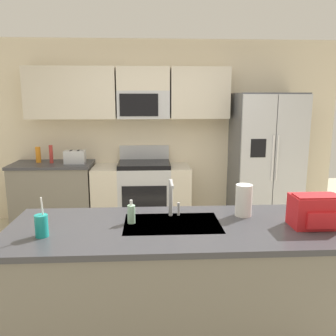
{
  "coord_description": "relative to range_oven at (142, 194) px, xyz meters",
  "views": [
    {
      "loc": [
        -0.17,
        -3.02,
        1.77
      ],
      "look_at": [
        0.03,
        0.6,
        1.05
      ],
      "focal_mm": 37.25,
      "sensor_mm": 36.0,
      "label": 1
    }
  ],
  "objects": [
    {
      "name": "drink_cup_teal",
      "position": [
        -0.58,
        -2.67,
        0.53
      ],
      "size": [
        0.08,
        0.08,
        0.26
      ],
      "color": "teal",
      "rests_on": "island_counter"
    },
    {
      "name": "sink_faucet",
      "position": [
        0.27,
        -2.33,
        0.62
      ],
      "size": [
        0.08,
        0.21,
        0.28
      ],
      "color": "#B7BABF",
      "rests_on": "island_counter"
    },
    {
      "name": "soap_dispenser",
      "position": [
        -0.02,
        -2.45,
        0.53
      ],
      "size": [
        0.06,
        0.06,
        0.17
      ],
      "color": "#A5D8B2",
      "rests_on": "island_counter"
    },
    {
      "name": "range_oven",
      "position": [
        0.0,
        0.0,
        0.0
      ],
      "size": [
        1.36,
        0.61,
        1.1
      ],
      "color": "#B7BABF",
      "rests_on": "ground"
    },
    {
      "name": "back_counter",
      "position": [
        -1.24,
        -0.0,
        0.01
      ],
      "size": [
        1.1,
        0.63,
        0.9
      ],
      "color": "slate",
      "rests_on": "ground"
    },
    {
      "name": "paper_towel_roll",
      "position": [
        0.82,
        -2.33,
        0.58
      ],
      "size": [
        0.12,
        0.12,
        0.24
      ],
      "primitive_type": "cylinder",
      "color": "white",
      "rests_on": "island_counter"
    },
    {
      "name": "kitchen_wall_unit",
      "position": [
        0.14,
        0.28,
        1.03
      ],
      "size": [
        5.2,
        0.43,
        2.6
      ],
      "color": "beige",
      "rests_on": "ground"
    },
    {
      "name": "refrigerator",
      "position": [
        1.74,
        -0.07,
        0.48
      ],
      "size": [
        0.9,
        0.76,
        1.85
      ],
      "color": "#4C4F54",
      "rests_on": "ground"
    },
    {
      "name": "island_counter",
      "position": [
        0.37,
        -2.52,
        0.01
      ],
      "size": [
        2.5,
        0.89,
        0.9
      ],
      "color": "slate",
      "rests_on": "ground"
    },
    {
      "name": "pepper_mill",
      "position": [
        -1.24,
        -0.0,
        0.58
      ],
      "size": [
        0.05,
        0.05,
        0.25
      ],
      "primitive_type": "cylinder",
      "color": "#B2332D",
      "rests_on": "back_counter"
    },
    {
      "name": "ground_plane",
      "position": [
        0.28,
        -1.8,
        -0.44
      ],
      "size": [
        9.0,
        9.0,
        0.0
      ],
      "primitive_type": "plane",
      "color": "beige",
      "rests_on": "ground"
    },
    {
      "name": "toaster",
      "position": [
        -0.91,
        -0.05,
        0.55
      ],
      "size": [
        0.28,
        0.16,
        0.18
      ],
      "color": "#B7BABF",
      "rests_on": "back_counter"
    },
    {
      "name": "bottle_orange",
      "position": [
        -1.43,
        0.05,
        0.57
      ],
      "size": [
        0.07,
        0.07,
        0.22
      ],
      "primitive_type": "cylinder",
      "color": "orange",
      "rests_on": "back_counter"
    },
    {
      "name": "backpack",
      "position": [
        1.24,
        -2.59,
        0.57
      ],
      "size": [
        0.32,
        0.22,
        0.23
      ],
      "color": "red",
      "rests_on": "island_counter"
    }
  ]
}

